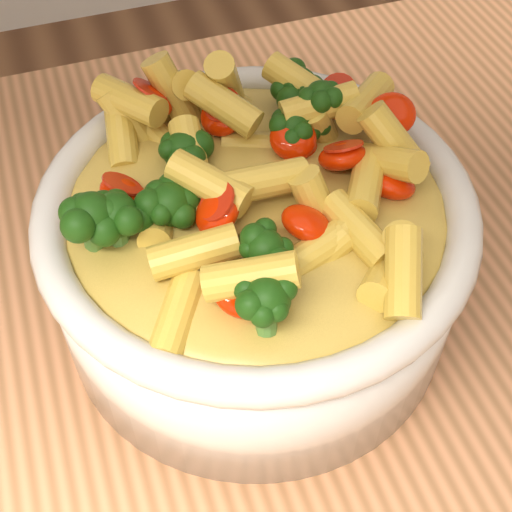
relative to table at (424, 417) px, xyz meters
name	(u,v)px	position (x,y,z in m)	size (l,w,h in m)	color
table	(424,417)	(0.00, 0.00, 0.00)	(1.20, 0.80, 0.90)	#C07C52
serving_bowl	(256,255)	(-0.11, 0.07, 0.16)	(0.26, 0.26, 0.11)	silver
pasta_salad	(256,174)	(-0.11, 0.07, 0.23)	(0.21, 0.21, 0.05)	#E6BE48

